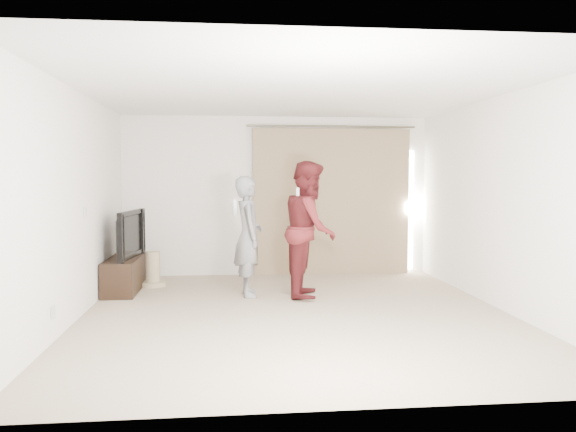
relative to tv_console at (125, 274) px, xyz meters
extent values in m
plane|color=tan|center=(2.27, -1.59, -0.24)|extent=(5.50, 5.50, 0.00)
cube|color=white|center=(2.27, 1.16, 1.06)|extent=(5.00, 0.04, 2.60)
cube|color=white|center=(-0.23, -1.59, 1.06)|extent=(0.04, 5.50, 2.60)
cube|color=silver|center=(-0.22, -1.19, 0.96)|extent=(0.02, 0.08, 0.12)
cube|color=silver|center=(-0.22, -2.49, 0.06)|extent=(0.02, 0.08, 0.12)
cube|color=white|center=(2.27, -1.59, 2.36)|extent=(5.00, 5.50, 0.01)
cube|color=#8F7157|center=(3.17, 1.09, 0.96)|extent=(2.60, 0.10, 2.40)
cylinder|color=brown|center=(3.17, 1.09, 2.20)|extent=(2.80, 0.03, 0.03)
cube|color=white|center=(4.53, 1.13, 0.81)|extent=(0.08, 0.04, 2.00)
cube|color=black|center=(0.00, 0.00, 0.00)|extent=(0.43, 1.23, 0.47)
imported|color=black|center=(0.00, 0.00, 0.57)|extent=(0.28, 1.17, 0.67)
cylinder|color=#C5B587|center=(0.35, 0.32, -0.21)|extent=(0.38, 0.38, 0.06)
cylinder|color=#C5B587|center=(0.35, 0.32, 0.05)|extent=(0.21, 0.21, 0.45)
imported|color=slate|center=(1.74, -0.48, 0.58)|extent=(0.44, 0.63, 1.62)
cube|color=silver|center=(1.56, -0.58, 1.01)|extent=(0.04, 0.04, 0.14)
cube|color=silver|center=(1.56, -0.36, 0.90)|extent=(0.05, 0.05, 0.09)
imported|color=#561719|center=(2.57, -0.59, 0.68)|extent=(0.85, 1.01, 1.83)
cube|color=silver|center=(2.39, -0.69, 1.16)|extent=(0.04, 0.04, 0.14)
cube|color=silver|center=(2.39, -0.47, 1.04)|extent=(0.05, 0.05, 0.09)
camera|label=1|loc=(1.50, -8.05, 1.38)|focal=35.00mm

